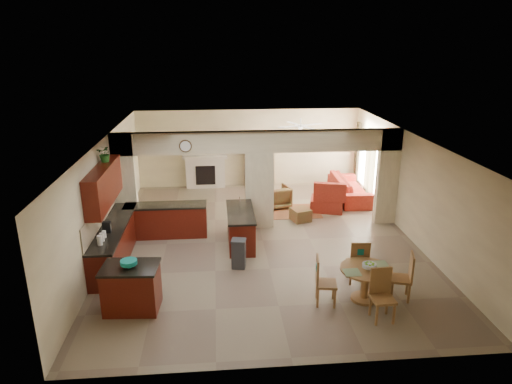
{
  "coord_description": "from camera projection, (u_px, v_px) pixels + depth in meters",
  "views": [
    {
      "loc": [
        -1.17,
        -11.19,
        5.15
      ],
      "look_at": [
        -0.16,
        0.3,
        1.29
      ],
      "focal_mm": 32.0,
      "sensor_mm": 36.0,
      "label": 1
    }
  ],
  "objects": [
    {
      "name": "kitchen_counter",
      "position": [
        137.0,
        233.0,
        11.64
      ],
      "size": [
        2.52,
        3.29,
        1.48
      ],
      "color": "#421007",
      "rests_on": "floor"
    },
    {
      "name": "chair_north",
      "position": [
        358.0,
        260.0,
        9.98
      ],
      "size": [
        0.45,
        0.45,
        1.02
      ],
      "rotation": [
        0.0,
        0.0,
        3.08
      ],
      "color": "brown",
      "rests_on": "floor"
    },
    {
      "name": "teal_bowl",
      "position": [
        129.0,
        264.0,
        8.82
      ],
      "size": [
        0.32,
        0.32,
        0.15
      ],
      "primitive_type": "cylinder",
      "color": "#148981",
      "rests_on": "kitchen_island"
    },
    {
      "name": "drape_a_right",
      "position": [
        373.0,
        166.0,
        14.98
      ],
      "size": [
        0.1,
        0.28,
        2.3
      ],
      "primitive_type": "cube",
      "color": "#46241C",
      "rests_on": "wall_right"
    },
    {
      "name": "floor",
      "position": [
        263.0,
        241.0,
        12.3
      ],
      "size": [
        10.0,
        10.0,
        0.0
      ],
      "primitive_type": "plane",
      "color": "#756751",
      "rests_on": "ground"
    },
    {
      "name": "ceiling_fan",
      "position": [
        301.0,
        126.0,
        14.44
      ],
      "size": [
        1.0,
        1.0,
        0.1
      ],
      "primitive_type": "cylinder",
      "color": "white",
      "rests_on": "ceiling"
    },
    {
      "name": "plant",
      "position": [
        105.0,
        154.0,
        10.84
      ],
      "size": [
        0.43,
        0.4,
        0.4
      ],
      "primitive_type": "imported",
      "rotation": [
        0.0,
        0.0,
        -0.25
      ],
      "color": "#194E14",
      "rests_on": "upper_cabinets"
    },
    {
      "name": "ceiling",
      "position": [
        263.0,
        138.0,
        11.41
      ],
      "size": [
        10.0,
        10.0,
        0.0
      ],
      "primitive_type": "plane",
      "rotation": [
        3.14,
        0.0,
        0.0
      ],
      "color": "white",
      "rests_on": "wall_back"
    },
    {
      "name": "sofa",
      "position": [
        350.0,
        188.0,
        15.48
      ],
      "size": [
        2.56,
        1.05,
        0.74
      ],
      "primitive_type": "imported",
      "rotation": [
        0.0,
        0.0,
        1.55
      ],
      "color": "maroon",
      "rests_on": "floor"
    },
    {
      "name": "peninsula",
      "position": [
        241.0,
        227.0,
        12.0
      ],
      "size": [
        0.7,
        1.85,
        0.91
      ],
      "color": "#421007",
      "rests_on": "floor"
    },
    {
      "name": "window_a",
      "position": [
        380.0,
        171.0,
        14.42
      ],
      "size": [
        0.02,
        0.9,
        1.9
      ],
      "primitive_type": "cube",
      "color": "white",
      "rests_on": "wall_right"
    },
    {
      "name": "rug",
      "position": [
        294.0,
        211.0,
        14.38
      ],
      "size": [
        1.6,
        1.3,
        0.01
      ],
      "primitive_type": "cube",
      "color": "brown",
      "rests_on": "floor"
    },
    {
      "name": "wall_left",
      "position": [
        106.0,
        196.0,
        11.52
      ],
      "size": [
        0.0,
        10.0,
        10.0
      ],
      "primitive_type": "plane",
      "rotation": [
        1.57,
        0.0,
        1.57
      ],
      "color": "beige",
      "rests_on": "floor"
    },
    {
      "name": "shelving_unit",
      "position": [
        259.0,
        162.0,
        16.59
      ],
      "size": [
        1.0,
        0.32,
        1.8
      ],
      "primitive_type": "cube",
      "color": "brown",
      "rests_on": "floor"
    },
    {
      "name": "chaise",
      "position": [
        327.0,
        204.0,
        14.44
      ],
      "size": [
        1.17,
        1.04,
        0.4
      ],
      "primitive_type": "cube",
      "rotation": [
        0.0,
        0.0,
        -0.26
      ],
      "color": "maroon",
      "rests_on": "floor"
    },
    {
      "name": "ottoman",
      "position": [
        301.0,
        215.0,
        13.61
      ],
      "size": [
        0.64,
        0.64,
        0.37
      ],
      "primitive_type": "cube",
      "rotation": [
        0.0,
        0.0,
        0.31
      ],
      "color": "maroon",
      "rests_on": "floor"
    },
    {
      "name": "window_b",
      "position": [
        364.0,
        158.0,
        16.02
      ],
      "size": [
        0.02,
        0.9,
        1.9
      ],
      "primitive_type": "cube",
      "color": "white",
      "rests_on": "wall_right"
    },
    {
      "name": "wall_right",
      "position": [
        412.0,
        187.0,
        12.18
      ],
      "size": [
        0.0,
        10.0,
        10.0
      ],
      "primitive_type": "plane",
      "rotation": [
        1.57,
        0.0,
        -1.57
      ],
      "color": "beige",
      "rests_on": "floor"
    },
    {
      "name": "partition_left_pier",
      "position": [
        125.0,
        184.0,
        12.49
      ],
      "size": [
        0.6,
        0.25,
        2.8
      ],
      "primitive_type": "cube",
      "color": "beige",
      "rests_on": "floor"
    },
    {
      "name": "kitchen_island",
      "position": [
        132.0,
        288.0,
        9.03
      ],
      "size": [
        1.15,
        0.85,
        0.95
      ],
      "rotation": [
        0.0,
        0.0,
        -0.07
      ],
      "color": "#421007",
      "rests_on": "floor"
    },
    {
      "name": "chair_east",
      "position": [
        405.0,
        275.0,
        9.38
      ],
      "size": [
        0.52,
        0.52,
        1.02
      ],
      "rotation": [
        0.0,
        0.0,
        4.43
      ],
      "color": "brown",
      "rests_on": "floor"
    },
    {
      "name": "drape_b_right",
      "position": [
        357.0,
        154.0,
        16.59
      ],
      "size": [
        0.1,
        0.28,
        2.3
      ],
      "primitive_type": "cube",
      "color": "#46241C",
      "rests_on": "wall_right"
    },
    {
      "name": "fireplace",
      "position": [
        205.0,
        171.0,
        16.53
      ],
      "size": [
        1.6,
        0.35,
        1.2
      ],
      "color": "beige",
      "rests_on": "floor"
    },
    {
      "name": "wall_front",
      "position": [
        296.0,
        292.0,
        7.13
      ],
      "size": [
        8.0,
        0.0,
        8.0
      ],
      "primitive_type": "plane",
      "rotation": [
        -1.57,
        0.0,
        0.0
      ],
      "color": "beige",
      "rests_on": "floor"
    },
    {
      "name": "partition_right_pier",
      "position": [
        387.0,
        177.0,
        13.1
      ],
      "size": [
        0.6,
        0.25,
        2.8
      ],
      "primitive_type": "cube",
      "color": "beige",
      "rests_on": "floor"
    },
    {
      "name": "chair_west",
      "position": [
        322.0,
        279.0,
        9.21
      ],
      "size": [
        0.48,
        0.48,
        1.02
      ],
      "rotation": [
        0.0,
        0.0,
        1.41
      ],
      "color": "brown",
      "rests_on": "floor"
    },
    {
      "name": "wall_back",
      "position": [
        249.0,
        148.0,
        16.58
      ],
      "size": [
        8.0,
        0.0,
        8.0
      ],
      "primitive_type": "plane",
      "rotation": [
        1.57,
        0.0,
        0.0
      ],
      "color": "beige",
      "rests_on": "floor"
    },
    {
      "name": "partition_header",
      "position": [
        259.0,
        142.0,
        12.45
      ],
      "size": [
        8.0,
        0.25,
        0.6
      ],
      "primitive_type": "cube",
      "color": "beige",
      "rests_on": "partition_center_pier"
    },
    {
      "name": "dining_table",
      "position": [
        365.0,
        279.0,
        9.36
      ],
      "size": [
        1.06,
        1.06,
        0.72
      ],
      "color": "brown",
      "rests_on": "floor"
    },
    {
      "name": "upper_cabinets",
      "position": [
        104.0,
        186.0,
        10.61
      ],
      "size": [
        0.35,
        2.4,
        0.9
      ],
      "primitive_type": "cube",
      "color": "#421007",
      "rests_on": "wall_left"
    },
    {
      "name": "wall_clock",
      "position": [
        185.0,
        146.0,
        12.16
      ],
      "size": [
        0.34,
        0.03,
        0.34
      ],
      "primitive_type": "cylinder",
      "rotation": [
        1.57,
        0.0,
        0.0
      ],
      "color": "#462F17",
      "rests_on": "partition_header"
    },
    {
      "name": "drape_b_left",
      "position": [
        368.0,
        162.0,
        15.45
      ],
      "size": [
        0.1,
        0.28,
        2.3
      ],
      "primitive_type": "cube",
      "color": "#46241C",
      "rests_on": "wall_right"
    },
    {
      "name": "glazed_door",
      "position": [
        371.0,
        168.0,
        15.27
      ],
      "size": [
        0.02,
        0.7,
        2.1
      ],
      "primitive_type": "cube",
      "color": "white",
      "rests_on": "wall_right"
    },
    {
      "name": "drape_a_left",
      "position": [
        386.0,
        176.0,
        13.85
      ],
      "size": [
        0.1,
        0.28,
        2.3
      ],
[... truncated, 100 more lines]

